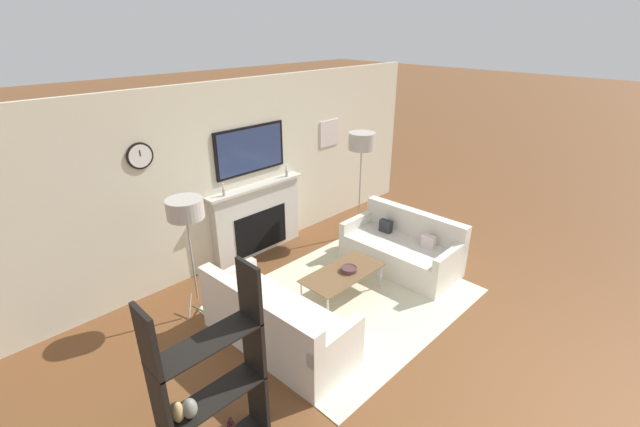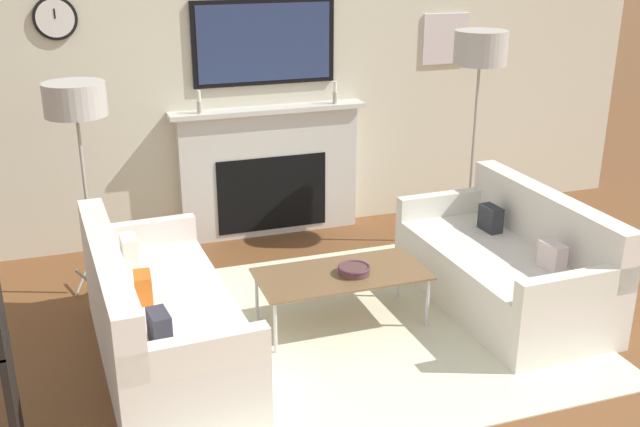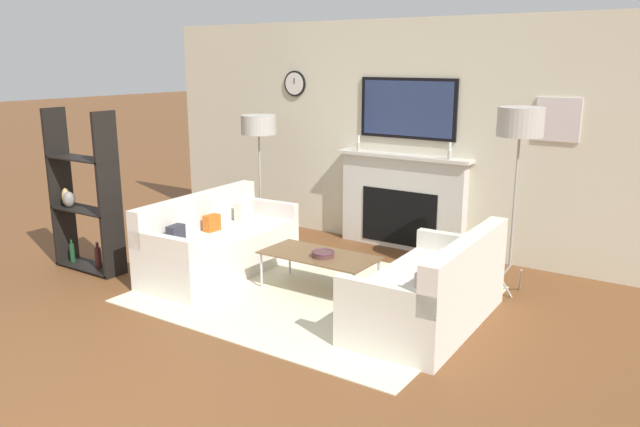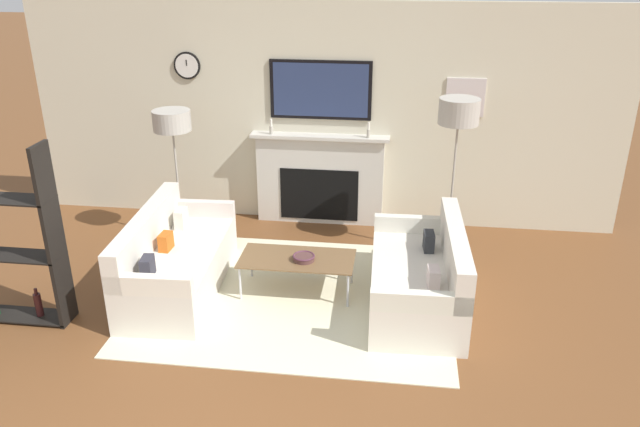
{
  "view_description": "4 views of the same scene",
  "coord_description": "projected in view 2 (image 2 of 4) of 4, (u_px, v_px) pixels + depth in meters",
  "views": [
    {
      "loc": [
        -3.64,
        -0.41,
        3.41
      ],
      "look_at": [
        0.16,
        3.36,
        1.0
      ],
      "focal_mm": 24.0,
      "sensor_mm": 36.0,
      "label": 1
    },
    {
      "loc": [
        -1.61,
        -1.5,
        2.52
      ],
      "look_at": [
        -0.08,
        2.99,
        0.75
      ],
      "focal_mm": 42.0,
      "sensor_mm": 36.0,
      "label": 2
    },
    {
      "loc": [
        3.24,
        -2.04,
        2.24
      ],
      "look_at": [
        -0.09,
        2.95,
        0.75
      ],
      "focal_mm": 35.0,
      "sensor_mm": 36.0,
      "label": 3
    },
    {
      "loc": [
        0.95,
        -2.69,
        3.25
      ],
      "look_at": [
        0.23,
        2.81,
        0.87
      ],
      "focal_mm": 35.0,
      "sensor_mm": 36.0,
      "label": 4
    }
  ],
  "objects": [
    {
      "name": "coffee_table",
      "position": [
        342.0,
        276.0,
        5.04
      ],
      "size": [
        1.15,
        0.56,
        0.39
      ],
      "color": "brown",
      "rests_on": "ground_plane"
    },
    {
      "name": "floor_lamp_right",
      "position": [
        480.0,
        51.0,
        5.98
      ],
      "size": [
        0.43,
        0.43,
        1.82
      ],
      "color": "#9E998E",
      "rests_on": "ground_plane"
    },
    {
      "name": "fireplace_wall",
      "position": [
        265.0,
        96.0,
        6.42
      ],
      "size": [
        7.25,
        0.28,
        2.7
      ],
      "color": "beige",
      "rests_on": "ground_plane"
    },
    {
      "name": "couch_left",
      "position": [
        158.0,
        320.0,
        4.6
      ],
      "size": [
        0.87,
        1.87,
        0.82
      ],
      "color": "silver",
      "rests_on": "ground_plane"
    },
    {
      "name": "decorative_bowl",
      "position": [
        354.0,
        270.0,
        5.01
      ],
      "size": [
        0.22,
        0.22,
        0.06
      ],
      "color": "#533431",
      "rests_on": "coffee_table"
    },
    {
      "name": "area_rug",
      "position": [
        345.0,
        330.0,
        5.08
      ],
      "size": [
        3.08,
        2.5,
        0.01
      ],
      "color": "beige",
      "rests_on": "ground_plane"
    },
    {
      "name": "couch_right",
      "position": [
        507.0,
        268.0,
        5.36
      ],
      "size": [
        0.9,
        1.72,
        0.82
      ],
      "color": "silver",
      "rests_on": "ground_plane"
    },
    {
      "name": "floor_lamp_left",
      "position": [
        75.0,
        102.0,
        5.1
      ],
      "size": [
        0.42,
        0.42,
        1.59
      ],
      "color": "#9E998E",
      "rests_on": "ground_plane"
    }
  ]
}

